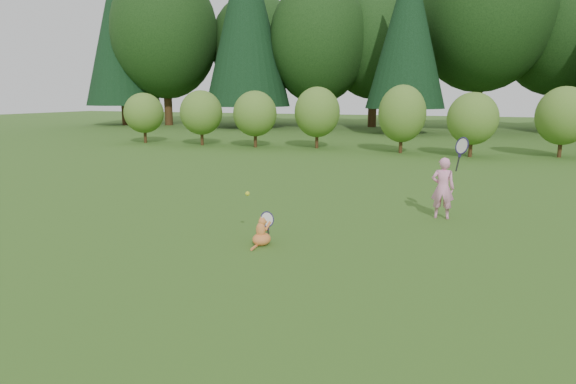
% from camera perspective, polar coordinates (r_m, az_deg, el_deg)
% --- Properties ---
extents(ground, '(100.00, 100.00, 0.00)m').
position_cam_1_polar(ground, '(7.37, -3.72, -6.39)').
color(ground, '#295116').
rests_on(ground, ground).
extents(shrub_row, '(28.00, 3.00, 2.80)m').
position_cam_1_polar(shrub_row, '(19.60, 12.58, 8.65)').
color(shrub_row, '#4F7B26').
rests_on(shrub_row, ground).
extents(child, '(0.66, 0.43, 1.70)m').
position_cam_1_polar(child, '(9.29, 17.94, 0.61)').
color(child, pink).
rests_on(child, ground).
extents(cat, '(0.42, 0.68, 0.59)m').
position_cam_1_polar(cat, '(7.36, -3.12, -4.56)').
color(cat, orange).
rests_on(cat, ground).
extents(tennis_ball, '(0.07, 0.07, 0.07)m').
position_cam_1_polar(tennis_ball, '(7.64, -4.83, -0.19)').
color(tennis_ball, '#C3CC18').
rests_on(tennis_ball, ground).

